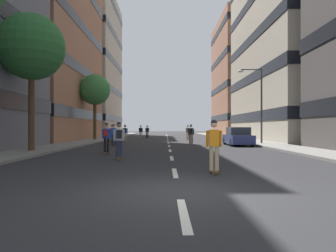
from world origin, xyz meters
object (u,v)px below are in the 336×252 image
Objects in this scene: skater_2 at (114,134)px; skater_8 at (141,131)px; skater_4 at (125,132)px; skater_3 at (147,131)px; skater_7 at (119,138)px; skater_10 at (191,133)px; skater_1 at (188,131)px; skater_9 at (107,136)px; street_tree_near at (95,90)px; skater_5 at (112,133)px; street_tree_mid at (31,47)px; skater_0 at (214,143)px; streetlamp_right at (257,97)px; parked_car_near at (238,137)px; skater_6 at (106,135)px.

skater_2 and skater_8 have the same top height.
skater_3 is at bearing 82.36° from skater_4.
skater_7 is 13.37m from skater_10.
skater_4 is at bearing -95.43° from skater_8.
skater_8 is at bearing 153.00° from skater_1.
skater_8 is at bearing 110.69° from skater_10.
skater_8 and skater_9 have the same top height.
street_tree_near reaches higher than skater_5.
skater_5 is 7.35m from skater_10.
skater_3 is at bearing 77.89° from street_tree_mid.
skater_2 is at bearing -69.94° from street_tree_near.
street_tree_mid reaches higher than skater_10.
skater_4 is 1.00× the size of skater_9.
skater_3 is (-4.14, 34.24, 0.00)m from skater_0.
streetlamp_right is at bearing 27.57° from street_tree_mid.
skater_5 is at bearing 101.30° from skater_2.
street_tree_mid is 24.15m from skater_8.
street_tree_mid is at bearing -153.02° from parked_car_near.
skater_1 and skater_4 have the same top height.
skater_4 is (-10.17, 6.47, 0.32)m from parked_car_near.
street_tree_mid is 14.36m from skater_10.
skater_8 is at bearing 98.73° from skater_0.
skater_7 reaches higher than parked_car_near.
skater_4 is 1.00× the size of skater_10.
skater_8 is (-11.26, 14.68, -3.15)m from streetlamp_right.
street_tree_mid reaches higher than skater_5.
skater_2 is 3.99m from skater_6.
street_tree_mid is at bearing 168.38° from skater_9.
skater_1 is 6.78m from skater_8.
skater_0 is 1.00× the size of skater_7.
skater_10 is at bearing -13.60° from skater_5.
skater_9 is (-0.11, -24.02, 0.03)m from skater_8.
skater_8 is (-1.06, 27.19, -0.03)m from skater_7.
skater_5 is (-10.92, 3.06, 0.29)m from parked_car_near.
street_tree_mid is 8.91m from skater_7.
skater_9 is at bearing -106.36° from skater_1.
parked_car_near is 4.15m from streetlamp_right.
skater_4 is at bearing 77.63° from skater_5.
skater_4 is (-6.94, -6.36, 0.00)m from skater_1.
street_tree_near reaches higher than skater_1.
skater_3 is at bearing 86.39° from skater_6.
skater_4 is (-0.00, 7.17, 0.03)m from skater_2.
skater_1 is at bearing 104.15° from parked_car_near.
skater_6 is at bearing -83.39° from skater_5.
skater_5 is at bearing 97.83° from skater_9.
skater_1 is 1.00× the size of skater_10.
skater_10 is (6.40, -5.14, -0.03)m from skater_4.
skater_2 is at bearing -93.08° from skater_8.
street_tree_mid reaches higher than skater_6.
street_tree_near is 17.13m from street_tree_mid.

